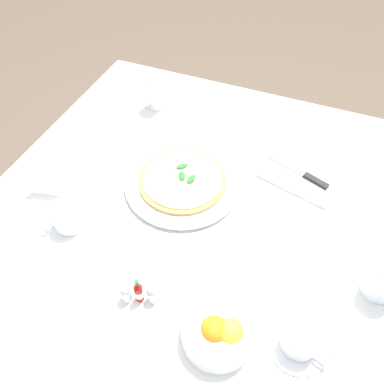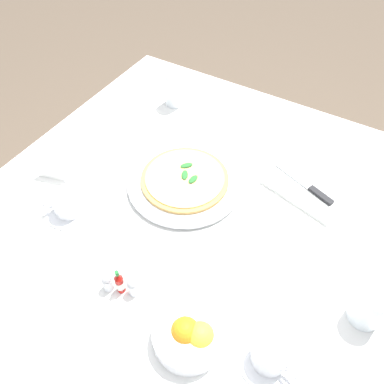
{
  "view_description": "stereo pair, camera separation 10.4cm",
  "coord_description": "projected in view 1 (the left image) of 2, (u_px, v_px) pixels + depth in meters",
  "views": [
    {
      "loc": [
        -0.21,
        0.6,
        1.53
      ],
      "look_at": [
        0.04,
        -0.03,
        0.75
      ],
      "focal_mm": 35.17,
      "sensor_mm": 36.0,
      "label": 1
    },
    {
      "loc": [
        -0.3,
        0.55,
        1.53
      ],
      "look_at": [
        0.04,
        -0.03,
        0.75
      ],
      "focal_mm": 35.17,
      "sensor_mm": 36.0,
      "label": 2
    }
  ],
  "objects": [
    {
      "name": "pepper_shaker",
      "position": [
        152.0,
        294.0,
        0.84
      ],
      "size": [
        0.03,
        0.03,
        0.06
      ],
      "color": "white",
      "rests_on": "dining_table"
    },
    {
      "name": "citrus_bowl",
      "position": [
        219.0,
        333.0,
        0.78
      ],
      "size": [
        0.15,
        0.15,
        0.07
      ],
      "color": "white",
      "rests_on": "dining_table"
    },
    {
      "name": "dining_table",
      "position": [
        201.0,
        234.0,
        1.12
      ],
      "size": [
        1.18,
        1.18,
        0.73
      ],
      "color": "white",
      "rests_on": "ground_plane"
    },
    {
      "name": "hot_sauce_bottle",
      "position": [
        139.0,
        292.0,
        0.83
      ],
      "size": [
        0.02,
        0.02,
        0.08
      ],
      "color": "#B7140F",
      "rests_on": "dining_table"
    },
    {
      "name": "pizza_plate",
      "position": [
        182.0,
        183.0,
        1.07
      ],
      "size": [
        0.33,
        0.33,
        0.02
      ],
      "color": "white",
      "rests_on": "dining_table"
    },
    {
      "name": "water_glass_far_left",
      "position": [
        155.0,
        93.0,
        1.29
      ],
      "size": [
        0.07,
        0.07,
        0.12
      ],
      "color": "white",
      "rests_on": "dining_table"
    },
    {
      "name": "pizza",
      "position": [
        182.0,
        179.0,
        1.06
      ],
      "size": [
        0.25,
        0.25,
        0.02
      ],
      "color": "tan",
      "rests_on": "pizza_plate"
    },
    {
      "name": "napkin_folded",
      "position": [
        300.0,
        176.0,
        1.09
      ],
      "size": [
        0.25,
        0.18,
        0.02
      ],
      "rotation": [
        0.0,
        0.0,
        -0.25
      ],
      "color": "white",
      "rests_on": "dining_table"
    },
    {
      "name": "ground_plane",
      "position": [
        199.0,
        316.0,
        1.58
      ],
      "size": [
        8.0,
        8.0,
        0.0
      ],
      "primitive_type": "plane",
      "color": "brown"
    },
    {
      "name": "coffee_cup_far_right",
      "position": [
        68.0,
        219.0,
        0.96
      ],
      "size": [
        0.13,
        0.13,
        0.07
      ],
      "color": "white",
      "rests_on": "dining_table"
    },
    {
      "name": "salt_shaker",
      "position": [
        126.0,
        293.0,
        0.84
      ],
      "size": [
        0.03,
        0.03,
        0.06
      ],
      "color": "white",
      "rests_on": "dining_table"
    },
    {
      "name": "dinner_knife",
      "position": [
        300.0,
        172.0,
        1.08
      ],
      "size": [
        0.19,
        0.09,
        0.01
      ],
      "rotation": [
        0.0,
        0.0,
        -0.36
      ],
      "color": "silver",
      "rests_on": "napkin_folded"
    },
    {
      "name": "coffee_cup_left_edge",
      "position": [
        301.0,
        340.0,
        0.77
      ],
      "size": [
        0.13,
        0.13,
        0.06
      ],
      "color": "white",
      "rests_on": "dining_table"
    },
    {
      "name": "water_glass_center_back",
      "position": [
        383.0,
        282.0,
        0.84
      ],
      "size": [
        0.07,
        0.07,
        0.1
      ],
      "color": "white",
      "rests_on": "dining_table"
    },
    {
      "name": "menu_card",
      "position": [
        43.0,
        188.0,
        1.04
      ],
      "size": [
        0.09,
        0.03,
        0.06
      ],
      "rotation": [
        0.0,
        0.0,
        0.25
      ],
      "color": "white",
      "rests_on": "dining_table"
    }
  ]
}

